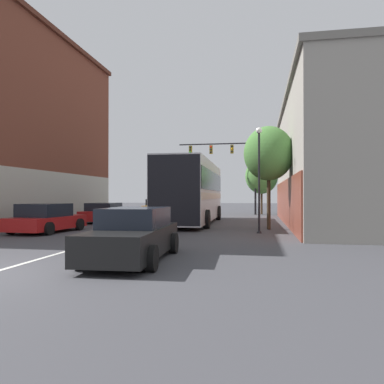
# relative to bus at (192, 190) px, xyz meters

# --- Properties ---
(lane_center_line) EXTENTS (0.14, 43.66, 0.01)m
(lane_center_line) POSITION_rel_bus_xyz_m (-1.77, -0.01, -2.10)
(lane_center_line) COLOR silver
(lane_center_line) RESTS_ON ground_plane
(building_right_storefront) EXTENTS (8.77, 19.80, 7.63)m
(building_right_storefront) POSITION_rel_bus_xyz_m (9.91, 0.83, 1.83)
(building_right_storefront) COLOR #9E998E
(building_right_storefront) RESTS_ON ground_plane
(bus) EXTENTS (3.14, 11.51, 3.77)m
(bus) POSITION_rel_bus_xyz_m (0.00, 0.00, 0.00)
(bus) COLOR #B7B7BC
(bus) RESTS_ON ground_plane
(hatchback_foreground) EXTENTS (2.08, 4.50, 1.40)m
(hatchback_foreground) POSITION_rel_bus_xyz_m (0.82, -13.37, -1.44)
(hatchback_foreground) COLOR black
(hatchback_foreground) RESTS_ON ground_plane
(parked_car_left_near) EXTENTS (2.26, 4.46, 1.26)m
(parked_car_left_near) POSITION_rel_bus_xyz_m (-5.81, -0.00, -1.50)
(parked_car_left_near) COLOR red
(parked_car_left_near) RESTS_ON ground_plane
(parked_car_left_mid) EXTENTS (2.33, 4.17, 1.36)m
(parked_car_left_mid) POSITION_rel_bus_xyz_m (-5.79, -6.81, -1.47)
(parked_car_left_mid) COLOR red
(parked_car_left_mid) RESTS_ON ground_plane
(parked_car_left_far) EXTENTS (2.44, 4.51, 1.38)m
(parked_car_left_far) POSITION_rel_bus_xyz_m (-5.81, 13.01, -1.46)
(parked_car_left_far) COLOR orange
(parked_car_left_far) RESTS_ON ground_plane
(traffic_signal_gantry) EXTENTS (7.23, 0.36, 6.88)m
(traffic_signal_gantry) POSITION_rel_bus_xyz_m (1.45, 11.80, 2.97)
(traffic_signal_gantry) COLOR black
(traffic_signal_gantry) RESTS_ON ground_plane
(street_lamp) EXTENTS (0.29, 0.29, 4.89)m
(street_lamp) POSITION_rel_bus_xyz_m (4.13, -5.49, 0.54)
(street_lamp) COLOR black
(street_lamp) RESTS_ON ground_plane
(street_tree_near) EXTENTS (2.55, 2.29, 5.32)m
(street_tree_near) POSITION_rel_bus_xyz_m (4.62, -3.38, 1.79)
(street_tree_near) COLOR #3D2D1E
(street_tree_near) RESTS_ON ground_plane
(street_tree_far) EXTENTS (3.02, 2.72, 5.23)m
(street_tree_far) POSITION_rel_bus_xyz_m (4.32, 12.55, 1.46)
(street_tree_far) COLOR #4C3823
(street_tree_far) RESTS_ON ground_plane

